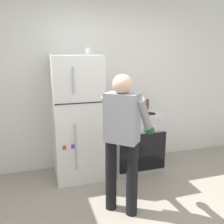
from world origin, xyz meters
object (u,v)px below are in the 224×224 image
Objects in this scene: refrigerator at (77,118)px; red_pot at (127,109)px; person_cook at (123,133)px; stove_range at (135,140)px; pepper_mill at (148,104)px; coffee_mug at (87,51)px.

refrigerator reaches higher than red_pot.
person_cook is (0.34, -1.02, 0.06)m from refrigerator.
red_pot is at bearing -3.82° from refrigerator.
stove_range is at bearing -0.64° from refrigerator.
coffee_mug is at bearing -171.65° from pepper_mill.
red_pot is (0.75, -0.05, 0.09)m from refrigerator.
person_cook is 1.39m from coffee_mug.
coffee_mug is (-0.56, 0.10, 0.85)m from red_pot.
coffee_mug reaches higher than stove_range.
refrigerator reaches higher than person_cook.
stove_range is at bearing 60.82° from person_cook.
refrigerator is 1.08m from person_cook.
pepper_mill is (0.86, 1.22, 0.03)m from person_cook.
red_pot is at bearing -151.48° from pepper_mill.
person_cook is at bearing -112.62° from red_pot.
pepper_mill is at bearing 9.44° from refrigerator.
red_pot reaches higher than stove_range.
red_pot is 0.52m from pepper_mill.
stove_range is at bearing -144.96° from pepper_mill.
red_pot is at bearing 67.38° from person_cook.
refrigerator is at bearing 176.18° from red_pot.
refrigerator is 11.94× the size of pepper_mill.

